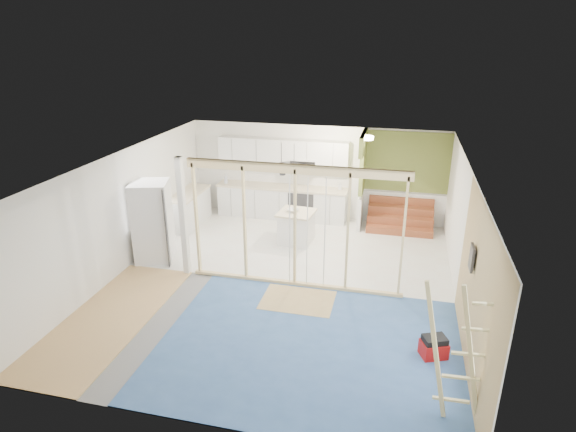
% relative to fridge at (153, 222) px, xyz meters
% --- Properties ---
extents(room, '(7.01, 8.01, 2.61)m').
position_rel_fridge_xyz_m(room, '(3.08, -0.45, 0.37)').
color(room, slate).
rests_on(room, ground).
extents(floor_overlays, '(7.00, 8.00, 0.03)m').
position_rel_fridge_xyz_m(floor_overlays, '(3.15, -0.39, -0.92)').
color(floor_overlays, silver).
rests_on(floor_overlays, room).
extents(stud_frame, '(4.66, 0.14, 2.60)m').
position_rel_fridge_xyz_m(stud_frame, '(2.83, -0.45, 0.66)').
color(stud_frame, '#F1E193').
rests_on(stud_frame, room).
extents(base_cabinets, '(4.45, 2.24, 0.93)m').
position_rel_fridge_xyz_m(base_cabinets, '(1.47, 2.91, -0.46)').
color(base_cabinets, silver).
rests_on(base_cabinets, room).
extents(upper_cabinets, '(3.60, 0.41, 0.85)m').
position_rel_fridge_xyz_m(upper_cabinets, '(2.24, 3.37, 0.89)').
color(upper_cabinets, silver).
rests_on(upper_cabinets, room).
extents(green_partition, '(2.25, 1.51, 2.60)m').
position_rel_fridge_xyz_m(green_partition, '(5.12, 3.21, 0.01)').
color(green_partition, olive).
rests_on(green_partition, room).
extents(pot_rack, '(0.52, 0.52, 0.72)m').
position_rel_fridge_xyz_m(pot_rack, '(2.77, 1.44, 1.07)').
color(pot_rack, black).
rests_on(pot_rack, room).
extents(sheathing_panel, '(0.02, 4.00, 2.60)m').
position_rel_fridge_xyz_m(sheathing_panel, '(6.56, -2.45, 0.37)').
color(sheathing_panel, tan).
rests_on(sheathing_panel, room).
extents(electrical_panel, '(0.04, 0.30, 0.40)m').
position_rel_fridge_xyz_m(electrical_panel, '(6.51, -1.85, 0.72)').
color(electrical_panel, '#35363A').
rests_on(electrical_panel, room).
extents(ceiling_light, '(0.32, 0.32, 0.08)m').
position_rel_fridge_xyz_m(ceiling_light, '(4.48, 2.55, 1.61)').
color(ceiling_light, '#FFEABF').
rests_on(ceiling_light, room).
extents(fridge, '(1.01, 0.98, 1.86)m').
position_rel_fridge_xyz_m(fridge, '(0.00, 0.00, 0.00)').
color(fridge, silver).
rests_on(fridge, room).
extents(island, '(0.92, 0.92, 0.82)m').
position_rel_fridge_xyz_m(island, '(2.94, 1.67, -0.52)').
color(island, white).
rests_on(island, room).
extents(bowl, '(0.34, 0.34, 0.07)m').
position_rel_fridge_xyz_m(bowl, '(2.85, 1.67, -0.08)').
color(bowl, beige).
rests_on(bowl, island).
extents(soap_bottle_a, '(0.14, 0.14, 0.27)m').
position_rel_fridge_xyz_m(soap_bottle_a, '(0.58, 3.16, 0.14)').
color(soap_bottle_a, '#AEB2C1').
rests_on(soap_bottle_a, base_cabinets).
extents(soap_bottle_b, '(0.10, 0.11, 0.21)m').
position_rel_fridge_xyz_m(soap_bottle_b, '(3.78, 3.36, 0.10)').
color(soap_bottle_b, silver).
rests_on(soap_bottle_b, base_cabinets).
extents(toolbox, '(0.49, 0.43, 0.38)m').
position_rel_fridge_xyz_m(toolbox, '(6.08, -2.23, -0.75)').
color(toolbox, '#A10F0E').
rests_on(toolbox, room).
extents(ladder, '(1.07, 0.15, 2.00)m').
position_rel_fridge_xyz_m(ladder, '(6.23, -3.51, 0.09)').
color(ladder, '#DFCE88').
rests_on(ladder, room).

